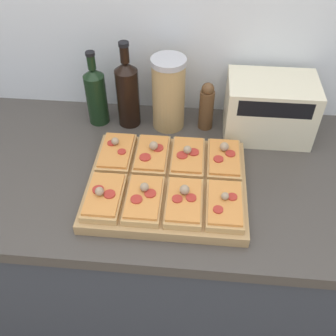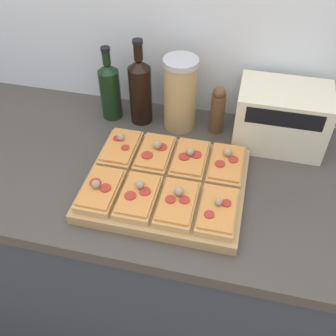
# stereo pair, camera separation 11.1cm
# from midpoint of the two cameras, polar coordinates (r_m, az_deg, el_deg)

# --- Properties ---
(wall_back) EXTENTS (6.00, 0.06, 2.50)m
(wall_back) POSITION_cam_midpoint_polar(r_m,az_deg,el_deg) (1.29, 5.36, 22.35)
(wall_back) COLOR silver
(wall_back) RESTS_ON ground_plane
(kitchen_counter) EXTENTS (2.63, 0.67, 0.90)m
(kitchen_counter) POSITION_cam_midpoint_polar(r_m,az_deg,el_deg) (1.53, 1.16, -12.31)
(kitchen_counter) COLOR #333842
(kitchen_counter) RESTS_ON ground_plane
(cutting_board) EXTENTS (0.44, 0.37, 0.03)m
(cutting_board) POSITION_cam_midpoint_polar(r_m,az_deg,el_deg) (1.11, 2.50, -2.51)
(cutting_board) COLOR tan
(cutting_board) RESTS_ON kitchen_counter
(pizza_slice_back_left) EXTENTS (0.10, 0.17, 0.05)m
(pizza_slice_back_left) POSITION_cam_midpoint_polar(r_m,az_deg,el_deg) (1.18, -4.18, 2.80)
(pizza_slice_back_left) COLOR tan
(pizza_slice_back_left) RESTS_ON cutting_board
(pizza_slice_back_midleft) EXTENTS (0.10, 0.17, 0.05)m
(pizza_slice_back_midleft) POSITION_cam_midpoint_polar(r_m,az_deg,el_deg) (1.16, 0.85, 2.03)
(pizza_slice_back_midleft) COLOR tan
(pizza_slice_back_midleft) RESTS_ON cutting_board
(pizza_slice_back_midright) EXTENTS (0.10, 0.17, 0.05)m
(pizza_slice_back_midright) POSITION_cam_midpoint_polar(r_m,az_deg,el_deg) (1.15, 5.99, 1.20)
(pizza_slice_back_midright) COLOR tan
(pizza_slice_back_midright) RESTS_ON cutting_board
(pizza_slice_back_right) EXTENTS (0.10, 0.17, 0.05)m
(pizza_slice_back_right) POSITION_cam_midpoint_polar(r_m,az_deg,el_deg) (1.15, 11.22, 0.40)
(pizza_slice_back_right) COLOR tan
(pizza_slice_back_right) RESTS_ON cutting_board
(pizza_slice_front_left) EXTENTS (0.10, 0.17, 0.05)m
(pizza_slice_front_left) POSITION_cam_midpoint_polar(r_m,az_deg,el_deg) (1.06, -6.84, -3.29)
(pizza_slice_front_left) COLOR tan
(pizza_slice_front_left) RESTS_ON cutting_board
(pizza_slice_front_midleft) EXTENTS (0.10, 0.17, 0.05)m
(pizza_slice_front_midleft) POSITION_cam_midpoint_polar(r_m,az_deg,el_deg) (1.04, -1.27, -4.27)
(pizza_slice_front_midleft) COLOR tan
(pizza_slice_front_midleft) RESTS_ON cutting_board
(pizza_slice_front_midright) EXTENTS (0.10, 0.17, 0.05)m
(pizza_slice_front_midright) POSITION_cam_midpoint_polar(r_m,az_deg,el_deg) (1.03, 4.49, -5.24)
(pizza_slice_front_midright) COLOR tan
(pizza_slice_front_midright) RESTS_ON cutting_board
(pizza_slice_front_right) EXTENTS (0.10, 0.17, 0.05)m
(pizza_slice_front_right) POSITION_cam_midpoint_polar(r_m,az_deg,el_deg) (1.02, 10.34, -6.25)
(pizza_slice_front_right) COLOR tan
(pizza_slice_front_right) RESTS_ON cutting_board
(olive_oil_bottle) EXTENTS (0.07, 0.07, 0.26)m
(olive_oil_bottle) POSITION_cam_midpoint_polar(r_m,az_deg,el_deg) (1.33, -6.03, 11.15)
(olive_oil_bottle) COLOR black
(olive_oil_bottle) RESTS_ON kitchen_counter
(wine_bottle) EXTENTS (0.07, 0.07, 0.29)m
(wine_bottle) POSITION_cam_midpoint_polar(r_m,az_deg,el_deg) (1.30, -1.57, 11.18)
(wine_bottle) COLOR black
(wine_bottle) RESTS_ON kitchen_counter
(grain_jar_tall) EXTENTS (0.11, 0.11, 0.25)m
(grain_jar_tall) POSITION_cam_midpoint_polar(r_m,az_deg,el_deg) (1.27, 4.30, 10.56)
(grain_jar_tall) COLOR tan
(grain_jar_tall) RESTS_ON kitchen_counter
(pepper_mill) EXTENTS (0.05, 0.05, 0.17)m
(pepper_mill) POSITION_cam_midpoint_polar(r_m,az_deg,el_deg) (1.29, 9.70, 8.21)
(pepper_mill) COLOR brown
(pepper_mill) RESTS_ON kitchen_counter
(toaster_oven) EXTENTS (0.30, 0.18, 0.19)m
(toaster_oven) POSITION_cam_midpoint_polar(r_m,az_deg,el_deg) (1.28, 18.54, 6.92)
(toaster_oven) COLOR beige
(toaster_oven) RESTS_ON kitchen_counter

